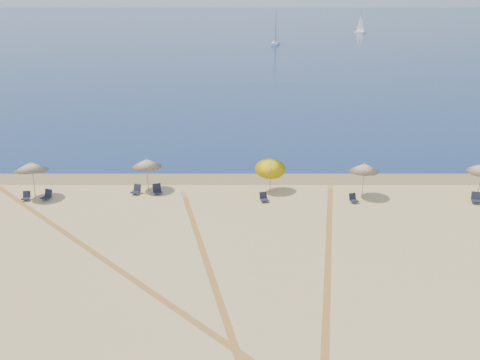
{
  "coord_description": "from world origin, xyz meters",
  "views": [
    {
      "loc": [
        -0.01,
        -13.46,
        13.52
      ],
      "look_at": [
        0.0,
        20.0,
        1.3
      ],
      "focal_mm": 39.12,
      "sensor_mm": 36.0,
      "label": 1
    }
  ],
  "objects_px": {
    "chair_4": "(136,190)",
    "umbrella_1": "(31,166)",
    "umbrella_3": "(270,166)",
    "umbrella_4": "(364,167)",
    "chair_2": "(26,196)",
    "chair_3": "(47,195)",
    "sailboat_1": "(360,26)",
    "umbrella_2": "(147,163)",
    "sailboat_0": "(276,34)",
    "chair_5": "(157,190)",
    "chair_7": "(353,199)",
    "chair_8": "(476,198)",
    "chair_6": "(264,198)"
  },
  "relations": [
    {
      "from": "umbrella_3",
      "to": "chair_7",
      "type": "distance_m",
      "value": 6.09
    },
    {
      "from": "chair_8",
      "to": "sailboat_1",
      "type": "bearing_deg",
      "value": 96.35
    },
    {
      "from": "chair_5",
      "to": "chair_7",
      "type": "height_order",
      "value": "chair_5"
    },
    {
      "from": "umbrella_3",
      "to": "chair_5",
      "type": "distance_m",
      "value": 8.12
    },
    {
      "from": "chair_2",
      "to": "sailboat_1",
      "type": "bearing_deg",
      "value": 67.8
    },
    {
      "from": "umbrella_1",
      "to": "sailboat_0",
      "type": "bearing_deg",
      "value": 77.59
    },
    {
      "from": "sailboat_0",
      "to": "umbrella_1",
      "type": "bearing_deg",
      "value": -91.26
    },
    {
      "from": "umbrella_4",
      "to": "chair_7",
      "type": "bearing_deg",
      "value": -130.08
    },
    {
      "from": "umbrella_1",
      "to": "chair_6",
      "type": "relative_size",
      "value": 3.69
    },
    {
      "from": "chair_7",
      "to": "sailboat_1",
      "type": "height_order",
      "value": "sailboat_1"
    },
    {
      "from": "umbrella_2",
      "to": "sailboat_1",
      "type": "relative_size",
      "value": 0.34
    },
    {
      "from": "chair_4",
      "to": "umbrella_4",
      "type": "bearing_deg",
      "value": 21.06
    },
    {
      "from": "chair_3",
      "to": "chair_5",
      "type": "relative_size",
      "value": 1.04
    },
    {
      "from": "chair_6",
      "to": "chair_8",
      "type": "relative_size",
      "value": 0.87
    },
    {
      "from": "chair_6",
      "to": "umbrella_1",
      "type": "bearing_deg",
      "value": 161.42
    },
    {
      "from": "chair_7",
      "to": "chair_8",
      "type": "bearing_deg",
      "value": -20.28
    },
    {
      "from": "chair_2",
      "to": "sailboat_1",
      "type": "height_order",
      "value": "sailboat_1"
    },
    {
      "from": "chair_2",
      "to": "chair_4",
      "type": "height_order",
      "value": "chair_4"
    },
    {
      "from": "chair_7",
      "to": "chair_6",
      "type": "bearing_deg",
      "value": 158.82
    },
    {
      "from": "chair_7",
      "to": "chair_8",
      "type": "distance_m",
      "value": 8.24
    },
    {
      "from": "umbrella_4",
      "to": "chair_6",
      "type": "bearing_deg",
      "value": -173.3
    },
    {
      "from": "chair_7",
      "to": "chair_8",
      "type": "relative_size",
      "value": 0.86
    },
    {
      "from": "chair_2",
      "to": "chair_3",
      "type": "relative_size",
      "value": 0.7
    },
    {
      "from": "umbrella_2",
      "to": "chair_4",
      "type": "relative_size",
      "value": 2.97
    },
    {
      "from": "umbrella_1",
      "to": "chair_7",
      "type": "distance_m",
      "value": 21.89
    },
    {
      "from": "chair_4",
      "to": "sailboat_0",
      "type": "bearing_deg",
      "value": 104.36
    },
    {
      "from": "chair_5",
      "to": "chair_8",
      "type": "xyz_separation_m",
      "value": [
        21.71,
        -1.67,
        0.01
      ]
    },
    {
      "from": "umbrella_3",
      "to": "umbrella_4",
      "type": "bearing_deg",
      "value": -8.76
    },
    {
      "from": "chair_3",
      "to": "umbrella_3",
      "type": "bearing_deg",
      "value": 29.46
    },
    {
      "from": "umbrella_4",
      "to": "chair_6",
      "type": "height_order",
      "value": "umbrella_4"
    },
    {
      "from": "chair_2",
      "to": "chair_3",
      "type": "height_order",
      "value": "chair_3"
    },
    {
      "from": "chair_6",
      "to": "chair_2",
      "type": "bearing_deg",
      "value": 162.95
    },
    {
      "from": "chair_8",
      "to": "chair_5",
      "type": "bearing_deg",
      "value": -168.76
    },
    {
      "from": "umbrella_3",
      "to": "sailboat_0",
      "type": "height_order",
      "value": "sailboat_0"
    },
    {
      "from": "umbrella_1",
      "to": "chair_3",
      "type": "relative_size",
      "value": 3.11
    },
    {
      "from": "umbrella_2",
      "to": "chair_4",
      "type": "distance_m",
      "value": 2.03
    },
    {
      "from": "umbrella_1",
      "to": "chair_4",
      "type": "relative_size",
      "value": 3.29
    },
    {
      "from": "chair_6",
      "to": "chair_7",
      "type": "bearing_deg",
      "value": -17.62
    },
    {
      "from": "sailboat_0",
      "to": "umbrella_2",
      "type": "bearing_deg",
      "value": -87.43
    },
    {
      "from": "umbrella_1",
      "to": "chair_4",
      "type": "height_order",
      "value": "umbrella_1"
    },
    {
      "from": "umbrella_3",
      "to": "umbrella_4",
      "type": "height_order",
      "value": "umbrella_3"
    },
    {
      "from": "chair_3",
      "to": "chair_7",
      "type": "height_order",
      "value": "chair_3"
    },
    {
      "from": "umbrella_3",
      "to": "sailboat_1",
      "type": "height_order",
      "value": "sailboat_1"
    },
    {
      "from": "chair_4",
      "to": "sailboat_1",
      "type": "height_order",
      "value": "sailboat_1"
    },
    {
      "from": "umbrella_2",
      "to": "chair_7",
      "type": "height_order",
      "value": "umbrella_2"
    },
    {
      "from": "umbrella_3",
      "to": "chair_7",
      "type": "height_order",
      "value": "umbrella_3"
    },
    {
      "from": "chair_5",
      "to": "sailboat_1",
      "type": "relative_size",
      "value": 0.12
    },
    {
      "from": "umbrella_2",
      "to": "chair_6",
      "type": "xyz_separation_m",
      "value": [
        8.17,
        -2.07,
        -1.79
      ]
    },
    {
      "from": "umbrella_3",
      "to": "chair_4",
      "type": "bearing_deg",
      "value": -177.73
    },
    {
      "from": "chair_4",
      "to": "umbrella_1",
      "type": "bearing_deg",
      "value": -150.59
    }
  ]
}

